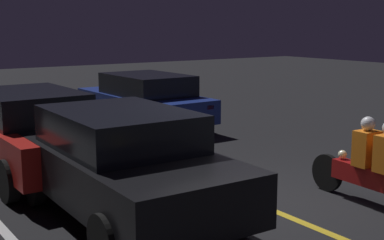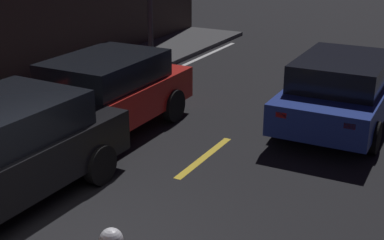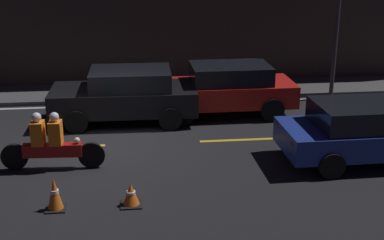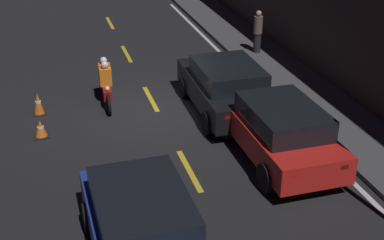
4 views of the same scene
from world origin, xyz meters
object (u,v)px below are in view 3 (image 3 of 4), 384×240
object	(u,v)px
traffic_cone_near	(55,194)
street_lamp	(339,1)
sedan_blue	(371,130)
traffic_cone_mid	(131,195)
van_black	(126,94)
taxi_red	(225,88)
motorcycle	(49,143)

from	to	relation	value
traffic_cone_near	street_lamp	world-z (taller)	street_lamp
sedan_blue	traffic_cone_near	bearing A→B (deg)	-167.64
sedan_blue	traffic_cone_mid	size ratio (longest dim) A/B	9.27
van_black	traffic_cone_near	size ratio (longest dim) A/B	6.23
traffic_cone_near	taxi_red	bearing A→B (deg)	52.49
taxi_red	traffic_cone_near	distance (m)	7.22
traffic_cone_near	motorcycle	bearing A→B (deg)	99.91
van_black	taxi_red	xyz separation A→B (m)	(3.00, 0.34, 0.00)
motorcycle	traffic_cone_mid	distance (m)	2.80
sedan_blue	motorcycle	bearing A→B (deg)	176.45
motorcycle	street_lamp	bearing A→B (deg)	33.26
taxi_red	street_lamp	world-z (taller)	street_lamp
traffic_cone_near	street_lamp	size ratio (longest dim) A/B	0.12
taxi_red	sedan_blue	xyz separation A→B (m)	(2.87, -3.98, -0.06)
motorcycle	traffic_cone_mid	xyz separation A→B (m)	(1.86, -2.05, -0.41)
taxi_red	sedan_blue	distance (m)	4.91
street_lamp	taxi_red	bearing A→B (deg)	-160.64
van_black	motorcycle	xyz separation A→B (m)	(-1.75, -3.31, -0.18)
traffic_cone_mid	sedan_blue	bearing A→B (deg)	16.66
taxi_red	motorcycle	distance (m)	6.00
taxi_red	motorcycle	world-z (taller)	taxi_red
traffic_cone_mid	street_lamp	bearing A→B (deg)	46.19
sedan_blue	van_black	bearing A→B (deg)	147.13
taxi_red	traffic_cone_near	bearing A→B (deg)	51.97
van_black	traffic_cone_mid	bearing A→B (deg)	92.12
sedan_blue	street_lamp	xyz separation A→B (m)	(1.03, 5.35, 2.47)
taxi_red	traffic_cone_mid	xyz separation A→B (m)	(-2.89, -5.71, -0.59)
van_black	street_lamp	distance (m)	7.51
motorcycle	sedan_blue	bearing A→B (deg)	0.63
sedan_blue	traffic_cone_mid	distance (m)	6.04
street_lamp	sedan_blue	bearing A→B (deg)	-100.85
motorcycle	traffic_cone_near	world-z (taller)	motorcycle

